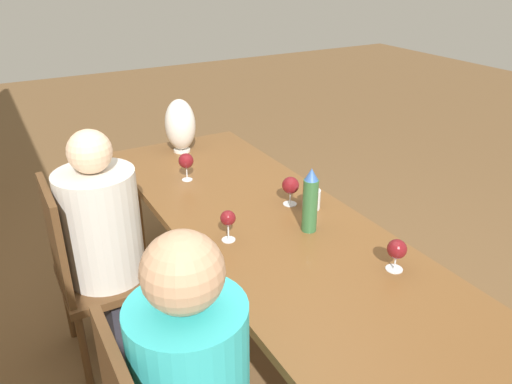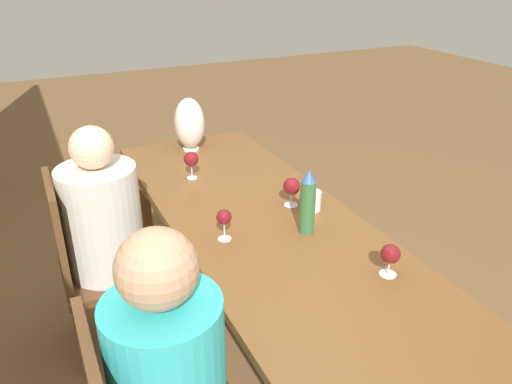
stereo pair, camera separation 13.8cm
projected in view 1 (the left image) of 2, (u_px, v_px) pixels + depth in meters
name	position (u px, v px, depth m)	size (l,w,h in m)	color
ground_plane	(273.00, 352.00, 2.55)	(14.00, 14.00, 0.00)	brown
dining_table	(276.00, 241.00, 2.26)	(2.58, 0.83, 0.73)	brown
water_bottle	(310.00, 201.00, 2.15)	(0.07, 0.07, 0.30)	#336638
water_tumbler	(312.00, 199.00, 2.38)	(0.08, 0.08, 0.09)	silver
vase	(180.00, 125.00, 3.01)	(0.18, 0.18, 0.33)	silver
wine_glass_0	(228.00, 219.00, 2.09)	(0.07, 0.07, 0.14)	silver
wine_glass_2	(397.00, 250.00, 1.90)	(0.08, 0.08, 0.13)	silver
wine_glass_3	(290.00, 186.00, 2.39)	(0.08, 0.08, 0.14)	silver
wine_glass_4	(186.00, 161.00, 2.65)	(0.08, 0.08, 0.15)	silver
chair_far	(91.00, 269.00, 2.34)	(0.44, 0.44, 0.95)	brown
person_far	(107.00, 242.00, 2.33)	(0.36, 0.36, 1.17)	#2D2D38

